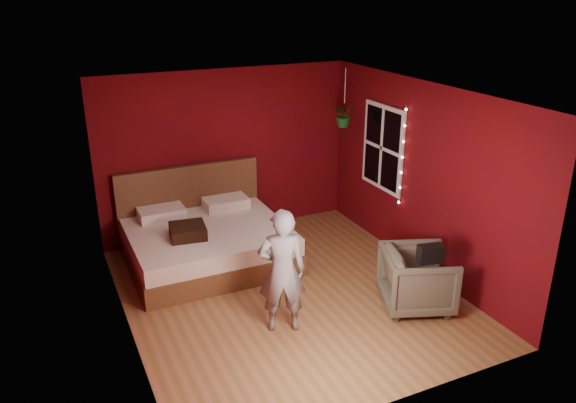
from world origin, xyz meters
name	(u,v)px	position (x,y,z in m)	size (l,w,h in m)	color
floor	(288,294)	(0.00, 0.00, 0.00)	(4.50, 4.50, 0.00)	#985D3D
room_walls	(288,171)	(0.00, 0.00, 1.68)	(4.04, 4.54, 2.62)	#610A0A
window	(383,148)	(1.97, 0.90, 1.50)	(0.05, 0.97, 1.27)	white
fairy_lights	(402,157)	(1.94, 0.37, 1.50)	(0.04, 0.04, 1.45)	silver
bed	(206,240)	(-0.66, 1.37, 0.31)	(2.20, 1.87, 1.21)	brown
person	(282,271)	(-0.38, -0.67, 0.75)	(0.55, 0.36, 1.50)	gray
armchair	(417,279)	(1.32, -0.94, 0.38)	(0.81, 0.83, 0.76)	#5E5B4A
handbag	(430,254)	(1.25, -1.20, 0.86)	(0.29, 0.15, 0.21)	black
throw_pillow	(188,231)	(-0.98, 1.10, 0.63)	(0.47, 0.47, 0.17)	black
hanging_plant	(344,115)	(1.63, 1.48, 1.90)	(0.38, 0.35, 0.88)	silver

